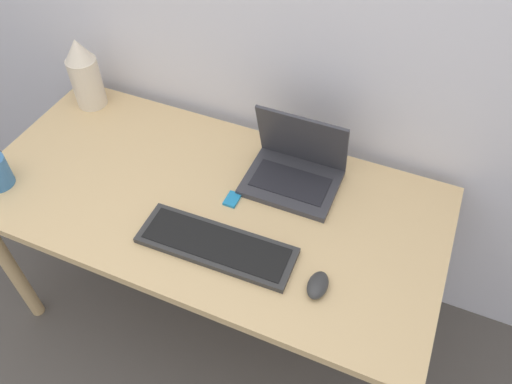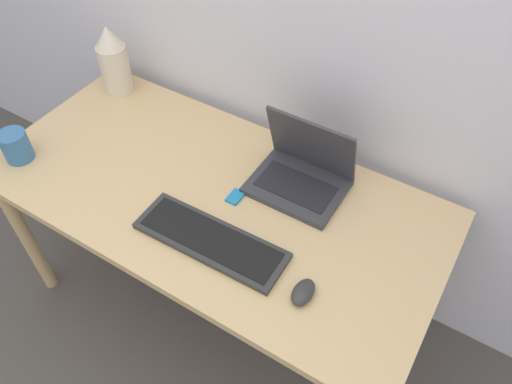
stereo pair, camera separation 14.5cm
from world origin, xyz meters
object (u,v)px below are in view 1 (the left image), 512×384
object	(u,v)px
laptop	(295,167)
mp3_player	(232,199)
mouse	(318,285)
keyboard	(216,245)
vase	(84,74)

from	to	relation	value
laptop	mp3_player	world-z (taller)	laptop
laptop	mp3_player	size ratio (longest dim) A/B	4.90
laptop	mouse	size ratio (longest dim) A/B	3.24
laptop	mp3_player	xyz separation A→B (m)	(-0.15, -0.16, -0.05)
mouse	mp3_player	distance (m)	0.40
keyboard	mp3_player	bearing A→B (deg)	100.69
mouse	mp3_player	bearing A→B (deg)	150.21
vase	mp3_player	distance (m)	0.74
mp3_player	vase	bearing A→B (deg)	161.03
keyboard	vase	distance (m)	0.85
vase	mp3_player	size ratio (longest dim) A/B	4.51
mouse	mp3_player	xyz separation A→B (m)	(-0.34, 0.20, -0.01)
laptop	mouse	bearing A→B (deg)	-61.22
laptop	mp3_player	distance (m)	0.23
keyboard	mouse	xyz separation A→B (m)	(0.31, -0.02, 0.01)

